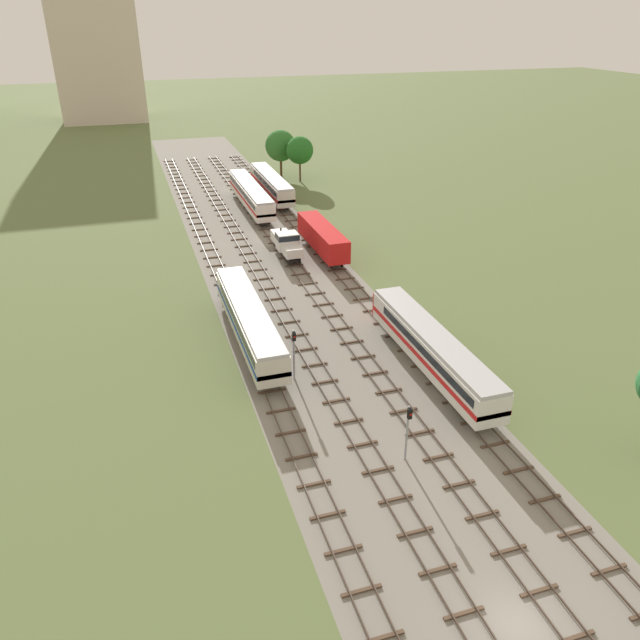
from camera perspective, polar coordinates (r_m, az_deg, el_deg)
ground_plane at (r=80.42m, az=-4.72°, el=5.71°), size 480.00×480.00×0.00m
ballast_bed at (r=80.42m, az=-4.72°, el=5.71°), size 18.12×176.00×0.01m
track_far_left at (r=80.16m, az=-9.83°, el=5.43°), size 2.40×126.00×0.29m
track_left at (r=80.85m, az=-6.52°, el=5.85°), size 2.40×126.00×0.29m
track_centre_left at (r=81.80m, az=-3.28°, el=6.23°), size 2.40×126.00×0.29m
track_centre at (r=83.00m, az=-0.11°, el=6.59°), size 2.40×126.00×0.29m
diesel_railcar_centre_nearest at (r=54.34m, az=10.41°, el=-2.56°), size 2.96×20.50×3.80m
diesel_railcar_far_left_near at (r=58.66m, az=-6.61°, el=0.04°), size 2.96×20.50×3.80m
freight_boxcar_centre_mid at (r=80.82m, az=0.23°, el=7.76°), size 2.87×14.00×3.60m
shunter_loco_centre_left_midfar at (r=80.26m, az=-3.13°, el=7.25°), size 2.74×8.46×3.10m
passenger_coach_centre_left_far at (r=100.95m, az=-6.47°, el=11.60°), size 2.96×22.00×3.80m
diesel_railcar_centre_farther at (r=106.94m, az=-4.54°, el=12.54°), size 2.96×20.50×3.80m
signal_post_nearest at (r=43.80m, az=8.19°, el=-9.75°), size 0.28×0.47×4.60m
signal_post_near at (r=52.40m, az=-2.44°, el=-2.66°), size 0.28×0.47×4.81m
lineside_tree_0 at (r=121.52m, az=-3.70°, el=15.87°), size 5.83×5.83×8.79m
lineside_tree_1 at (r=117.46m, az=-1.90°, el=15.50°), size 5.02×5.02×8.32m
skyline_tower_1 at (r=198.84m, az=-20.16°, el=23.09°), size 22.93×19.55×41.84m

